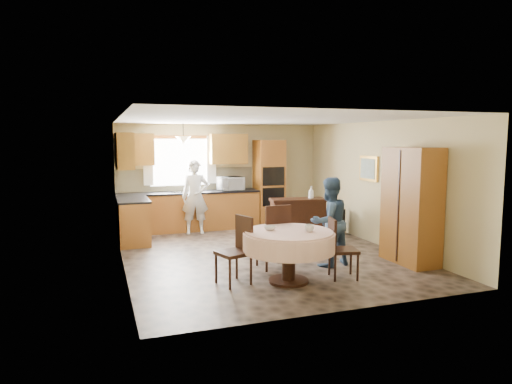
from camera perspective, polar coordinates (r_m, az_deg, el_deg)
The scene contains 36 objects.
floor at distance 8.61m, azimuth 0.82°, elevation -7.78°, with size 5.00×6.00×0.01m, color brown.
ceiling at distance 8.35m, azimuth 0.85°, elevation 9.08°, with size 5.00×6.00×0.01m, color white.
wall_back at distance 11.24m, azimuth -4.42°, elevation 2.05°, with size 5.00×0.02×2.50m, color tan.
wall_front at distance 5.69m, azimuth 11.26°, elevation -2.53°, with size 5.00×0.02×2.50m, color tan.
wall_left at distance 7.90m, azimuth -16.47°, elevation -0.14°, with size 0.02×6.00×2.50m, color tan.
wall_right at distance 9.54m, azimuth 15.09°, elevation 1.03°, with size 0.02×6.00×2.50m, color tan.
window at distance 10.99m, azimuth -9.47°, elevation 3.71°, with size 1.40×0.03×1.10m, color white.
curtain_left at distance 10.84m, azimuth -13.35°, elevation 3.84°, with size 0.22×0.02×1.15m, color white.
curtain_right at distance 11.09m, azimuth -5.60°, elevation 4.05°, with size 0.22×0.02×1.15m, color white.
base_cab_back at distance 10.86m, azimuth -8.32°, elevation -2.46°, with size 3.30×0.60×0.88m, color #A8632C.
counter_back at distance 10.80m, azimuth -8.36°, elevation -0.05°, with size 3.30×0.64×0.04m, color black.
base_cab_left at distance 9.81m, azimuth -15.09°, elevation -3.60°, with size 0.60×1.20×0.88m, color #A8632C.
counter_left at distance 9.74m, azimuth -15.17°, elevation -0.94°, with size 0.64×1.20×0.04m, color black.
backsplash at distance 11.05m, azimuth -8.67°, elevation 1.55°, with size 3.30×0.02×0.55m, color tan.
wall_cab_left at distance 10.71m, azimuth -14.93°, elevation 5.16°, with size 0.85×0.33×0.72m, color #AA782A.
wall_cab_right at distance 11.09m, azimuth -3.48°, elevation 5.41°, with size 0.90×0.33×0.72m, color #AA782A.
wall_cab_side at distance 9.65m, azimuth -16.15°, elevation 4.98°, with size 0.33×1.20×0.72m, color #AA782A.
oven_tower at distance 11.32m, azimuth 1.63°, elevation 1.13°, with size 0.66×0.62×2.12m, color #A8632C.
oven_upper at distance 11.01m, azimuth 2.21°, elevation 1.97°, with size 0.56×0.01×0.45m, color black.
oven_lower at distance 11.06m, azimuth 2.20°, elevation -0.61°, with size 0.56×0.01×0.45m, color black.
pendant at distance 10.50m, azimuth -9.07°, elevation 6.42°, with size 0.36×0.36×0.18m, color beige.
sideboard at distance 9.78m, azimuth 5.23°, elevation -3.56°, with size 1.17×0.48×0.83m, color black.
space_heater at distance 10.34m, azimuth 9.62°, elevation -3.73°, with size 0.44×0.31×0.60m, color black.
cupboard at distance 8.29m, azimuth 18.84°, elevation -1.64°, with size 0.53×1.05×2.01m, color #A8632C.
dining_table at distance 6.87m, azimuth 4.11°, elevation -6.29°, with size 1.37×1.37×0.78m.
chair_left at distance 6.83m, azimuth -2.28°, elevation -6.82°, with size 0.55×0.55×1.01m.
chair_back at distance 7.55m, azimuth 2.40°, elevation -5.20°, with size 0.50×0.50×1.08m.
chair_right at distance 7.18m, azimuth 10.30°, elevation -6.56°, with size 0.49×0.49×0.94m.
framed_picture at distance 9.77m, azimuth 13.90°, elevation 2.86°, with size 0.06×0.63×0.52m.
microwave at distance 10.96m, azimuth -3.20°, elevation 1.06°, with size 0.58×0.40×0.32m, color silver.
person_sink at distance 10.43m, azimuth -7.61°, elevation -0.62°, with size 0.61×0.40×1.68m, color silver.
person_dining at distance 7.80m, azimuth 9.13°, elevation -3.71°, with size 0.73×0.57×1.51m, color #324C6D.
bowl_sideboard at distance 9.64m, azimuth 4.26°, elevation -1.04°, with size 0.21×0.21×0.05m, color #B2B2B2.
bottle_sideboard at distance 9.83m, azimuth 6.90°, elevation -0.18°, with size 0.12×0.12×0.31m, color silver.
cup_table at distance 6.79m, azimuth 6.68°, elevation -4.51°, with size 0.14×0.14×0.11m, color #B2B2B2.
bowl_table at distance 6.89m, azimuth 1.73°, elevation -4.53°, with size 0.18×0.18×0.06m, color #B2B2B2.
Camera 1 is at (-2.86, -7.84, 2.14)m, focal length 32.00 mm.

